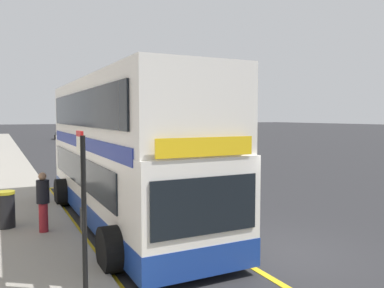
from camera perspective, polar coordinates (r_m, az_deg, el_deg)
name	(u,v)px	position (r m, az deg, el deg)	size (l,w,h in m)	color
ground_plane	(66,150)	(39.72, -17.96, -0.85)	(260.00, 260.00, 0.00)	#28282B
double_decker_bus	(122,156)	(12.35, -10.13, -1.67)	(3.29, 10.87, 4.40)	white
bus_bay_markings	(122,220)	(12.77, -10.23, -10.88)	(3.02, 13.75, 0.01)	gold
bus_stop_sign	(83,200)	(7.24, -15.63, -7.83)	(0.09, 0.51, 2.89)	black
parked_car_grey_ahead	(63,134)	(58.15, -18.26, 1.44)	(2.09, 4.20, 1.62)	slate
parked_car_white_across	(73,136)	(52.04, -17.05, 1.18)	(2.09, 4.20, 1.62)	silver
pedestrian_waiting_near_sign	(43,200)	(11.44, -20.93, -7.61)	(0.34, 0.34, 1.63)	maroon
litter_bin	(5,209)	(12.36, -25.59, -8.60)	(0.52, 0.52, 1.04)	black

